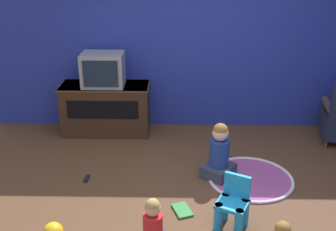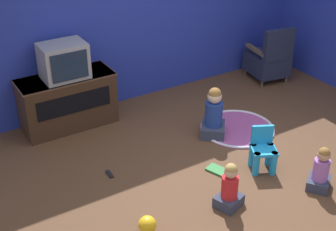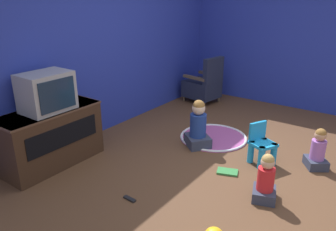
{
  "view_description": "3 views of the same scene",
  "coord_description": "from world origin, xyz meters",
  "px_view_note": "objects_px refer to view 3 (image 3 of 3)",
  "views": [
    {
      "loc": [
        -0.28,
        -3.35,
        2.46
      ],
      "look_at": [
        -0.36,
        0.63,
        0.77
      ],
      "focal_mm": 42.0,
      "sensor_mm": 36.0,
      "label": 1
    },
    {
      "loc": [
        -3.0,
        -3.52,
        3.23
      ],
      "look_at": [
        -0.63,
        0.36,
        0.67
      ],
      "focal_mm": 50.0,
      "sensor_mm": 36.0,
      "label": 2
    },
    {
      "loc": [
        -3.42,
        -1.49,
        2.03
      ],
      "look_at": [
        -0.52,
        0.61,
        0.69
      ],
      "focal_mm": 35.0,
      "sensor_mm": 36.0,
      "label": 3
    }
  ],
  "objects_px": {
    "television": "(47,92)",
    "child_watching_center": "(198,127)",
    "remote_control": "(130,199)",
    "child_watching_right": "(266,180)",
    "child_watching_left": "(318,151)",
    "yellow_kid_chair": "(261,147)",
    "black_armchair": "(204,85)",
    "tv_cabinet": "(51,136)",
    "book": "(227,172)"
  },
  "relations": [
    {
      "from": "black_armchair",
      "to": "book",
      "type": "height_order",
      "value": "black_armchair"
    },
    {
      "from": "child_watching_right",
      "to": "book",
      "type": "xyz_separation_m",
      "value": [
        0.27,
        0.55,
        -0.21
      ]
    },
    {
      "from": "tv_cabinet",
      "to": "child_watching_left",
      "type": "height_order",
      "value": "tv_cabinet"
    },
    {
      "from": "book",
      "to": "child_watching_center",
      "type": "bearing_deg",
      "value": -52.55
    },
    {
      "from": "tv_cabinet",
      "to": "child_watching_left",
      "type": "xyz_separation_m",
      "value": [
        1.84,
        -2.72,
        -0.15
      ]
    },
    {
      "from": "tv_cabinet",
      "to": "child_watching_right",
      "type": "height_order",
      "value": "tv_cabinet"
    },
    {
      "from": "child_watching_right",
      "to": "television",
      "type": "bearing_deg",
      "value": 90.04
    },
    {
      "from": "child_watching_left",
      "to": "child_watching_right",
      "type": "bearing_deg",
      "value": 130.71
    },
    {
      "from": "black_armchair",
      "to": "child_watching_right",
      "type": "relative_size",
      "value": 1.74
    },
    {
      "from": "book",
      "to": "remote_control",
      "type": "relative_size",
      "value": 1.87
    },
    {
      "from": "child_watching_left",
      "to": "remote_control",
      "type": "distance_m",
      "value": 2.35
    },
    {
      "from": "black_armchair",
      "to": "child_watching_center",
      "type": "bearing_deg",
      "value": 36.79
    },
    {
      "from": "tv_cabinet",
      "to": "child_watching_right",
      "type": "bearing_deg",
      "value": -71.7
    },
    {
      "from": "yellow_kid_chair",
      "to": "child_watching_left",
      "type": "relative_size",
      "value": 1.01
    },
    {
      "from": "child_watching_right",
      "to": "remote_control",
      "type": "bearing_deg",
      "value": 108.03
    },
    {
      "from": "tv_cabinet",
      "to": "black_armchair",
      "type": "height_order",
      "value": "black_armchair"
    },
    {
      "from": "tv_cabinet",
      "to": "television",
      "type": "distance_m",
      "value": 0.58
    },
    {
      "from": "child_watching_right",
      "to": "yellow_kid_chair",
      "type": "bearing_deg",
      "value": 5.3
    },
    {
      "from": "television",
      "to": "child_watching_center",
      "type": "bearing_deg",
      "value": -38.23
    },
    {
      "from": "tv_cabinet",
      "to": "television",
      "type": "relative_size",
      "value": 2.19
    },
    {
      "from": "book",
      "to": "remote_control",
      "type": "distance_m",
      "value": 1.25
    },
    {
      "from": "yellow_kid_chair",
      "to": "book",
      "type": "relative_size",
      "value": 1.84
    },
    {
      "from": "television",
      "to": "child_watching_right",
      "type": "relative_size",
      "value": 1.09
    },
    {
      "from": "child_watching_left",
      "to": "book",
      "type": "height_order",
      "value": "child_watching_left"
    },
    {
      "from": "black_armchair",
      "to": "child_watching_left",
      "type": "relative_size",
      "value": 1.75
    },
    {
      "from": "yellow_kid_chair",
      "to": "child_watching_left",
      "type": "height_order",
      "value": "yellow_kid_chair"
    },
    {
      "from": "child_watching_left",
      "to": "book",
      "type": "xyz_separation_m",
      "value": [
        -0.77,
        0.82,
        -0.21
      ]
    },
    {
      "from": "television",
      "to": "book",
      "type": "distance_m",
      "value": 2.34
    },
    {
      "from": "child_watching_center",
      "to": "remote_control",
      "type": "xyz_separation_m",
      "value": [
        -1.53,
        -0.1,
        -0.28
      ]
    },
    {
      "from": "tv_cabinet",
      "to": "child_watching_center",
      "type": "relative_size",
      "value": 1.84
    },
    {
      "from": "tv_cabinet",
      "to": "black_armchair",
      "type": "bearing_deg",
      "value": -4.69
    },
    {
      "from": "remote_control",
      "to": "black_armchair",
      "type": "bearing_deg",
      "value": -70.33
    },
    {
      "from": "child_watching_right",
      "to": "remote_control",
      "type": "xyz_separation_m",
      "value": [
        -0.84,
        1.13,
        -0.22
      ]
    },
    {
      "from": "child_watching_center",
      "to": "book",
      "type": "distance_m",
      "value": 0.85
    },
    {
      "from": "black_armchair",
      "to": "remote_control",
      "type": "distance_m",
      "value": 3.49
    },
    {
      "from": "black_armchair",
      "to": "book",
      "type": "distance_m",
      "value": 2.76
    },
    {
      "from": "tv_cabinet",
      "to": "child_watching_left",
      "type": "bearing_deg",
      "value": -55.9
    },
    {
      "from": "television",
      "to": "remote_control",
      "type": "relative_size",
      "value": 3.76
    },
    {
      "from": "television",
      "to": "yellow_kid_chair",
      "type": "bearing_deg",
      "value": -53.51
    },
    {
      "from": "black_armchair",
      "to": "book",
      "type": "relative_size",
      "value": 3.2
    },
    {
      "from": "black_armchair",
      "to": "child_watching_center",
      "type": "distance_m",
      "value": 2.02
    },
    {
      "from": "child_watching_left",
      "to": "remote_control",
      "type": "relative_size",
      "value": 3.42
    },
    {
      "from": "black_armchair",
      "to": "remote_control",
      "type": "height_order",
      "value": "black_armchair"
    },
    {
      "from": "yellow_kid_chair",
      "to": "child_watching_right",
      "type": "xyz_separation_m",
      "value": [
        -0.74,
        -0.32,
        0.01
      ]
    },
    {
      "from": "tv_cabinet",
      "to": "child_watching_left",
      "type": "relative_size",
      "value": 2.41
    },
    {
      "from": "child_watching_right",
      "to": "book",
      "type": "relative_size",
      "value": 1.85
    },
    {
      "from": "black_armchair",
      "to": "remote_control",
      "type": "xyz_separation_m",
      "value": [
        -3.31,
        -1.04,
        -0.33
      ]
    },
    {
      "from": "tv_cabinet",
      "to": "book",
      "type": "xyz_separation_m",
      "value": [
        1.07,
        -1.89,
        -0.36
      ]
    },
    {
      "from": "tv_cabinet",
      "to": "black_armchair",
      "type": "relative_size",
      "value": 1.37
    },
    {
      "from": "remote_control",
      "to": "child_watching_right",
      "type": "bearing_deg",
      "value": -141.22
    }
  ]
}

